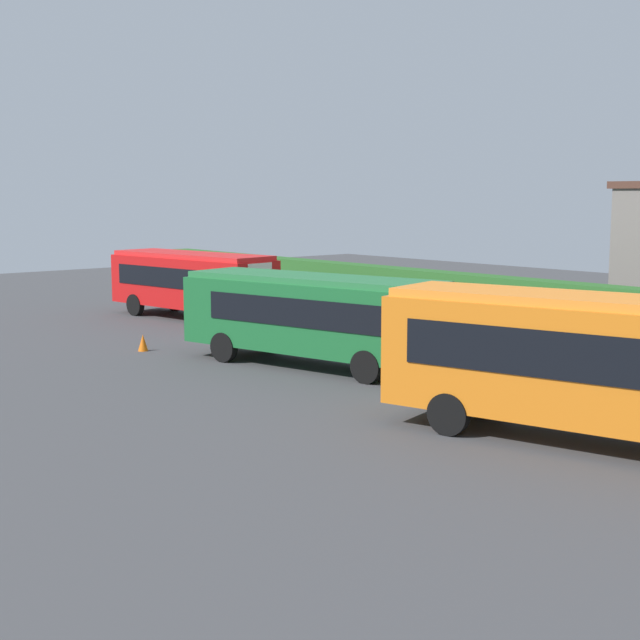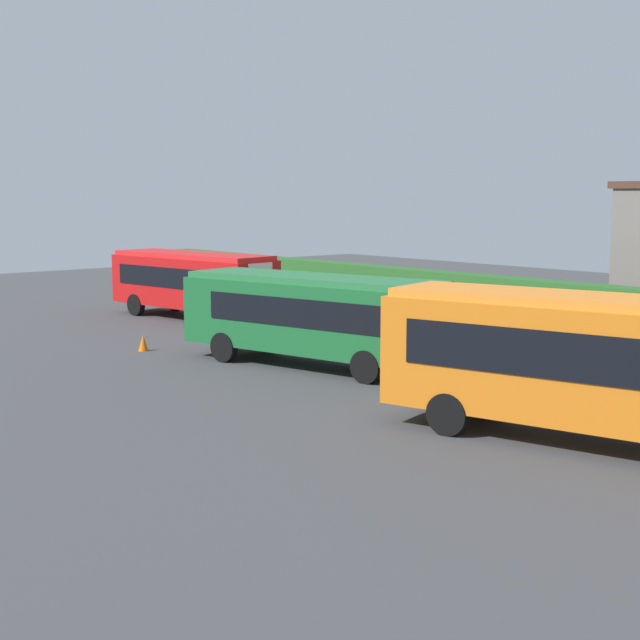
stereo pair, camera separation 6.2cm
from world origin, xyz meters
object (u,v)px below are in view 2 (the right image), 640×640
bus_green (313,314)px  traffic_cone (143,343)px  bus_orange (590,360)px  bus_red (193,280)px  person_left (260,296)px

bus_green → traffic_cone: bus_green is taller
bus_orange → traffic_cone: 17.22m
bus_green → bus_red: bearing=-27.3°
bus_orange → person_left: bearing=146.8°
bus_green → bus_orange: bus_orange is taller
traffic_cone → bus_green: bearing=24.4°
person_left → traffic_cone: size_ratio=2.83×
bus_green → person_left: (-11.24, 6.19, -0.83)m
bus_orange → person_left: size_ratio=5.66×
traffic_cone → person_left: bearing=119.7°
bus_red → bus_green: same height
bus_green → bus_orange: bearing=161.0°
bus_red → traffic_cone: bus_red is taller
bus_red → bus_green: bearing=-22.6°
bus_red → person_left: (0.97, 3.04, -0.83)m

